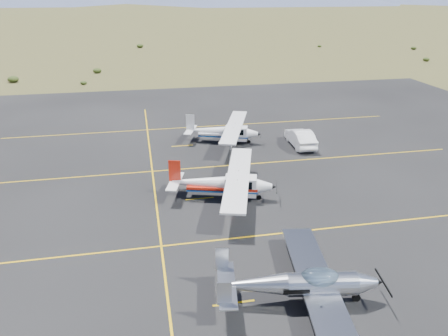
{
  "coord_description": "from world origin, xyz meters",
  "views": [
    {
      "loc": [
        -6.63,
        -19.41,
        13.71
      ],
      "look_at": [
        -1.0,
        8.84,
        1.6
      ],
      "focal_mm": 35.0,
      "sensor_mm": 36.0,
      "label": 1
    }
  ],
  "objects_px": {
    "aircraft_cessna": "(222,183)",
    "aircraft_plain": "(223,131)",
    "aircraft_low_wing": "(302,284)",
    "sedan": "(300,138)"
  },
  "relations": [
    {
      "from": "aircraft_low_wing",
      "to": "sedan",
      "type": "bearing_deg",
      "value": 78.42
    },
    {
      "from": "aircraft_low_wing",
      "to": "aircraft_plain",
      "type": "relative_size",
      "value": 1.04
    },
    {
      "from": "aircraft_low_wing",
      "to": "sedan",
      "type": "relative_size",
      "value": 2.17
    },
    {
      "from": "aircraft_plain",
      "to": "sedan",
      "type": "xyz_separation_m",
      "value": [
        6.75,
        -2.3,
        -0.35
      ]
    },
    {
      "from": "aircraft_cessna",
      "to": "aircraft_plain",
      "type": "bearing_deg",
      "value": 94.81
    },
    {
      "from": "aircraft_low_wing",
      "to": "aircraft_cessna",
      "type": "bearing_deg",
      "value": 106.25
    },
    {
      "from": "aircraft_cessna",
      "to": "aircraft_low_wing",
      "type": "bearing_deg",
      "value": -66.17
    },
    {
      "from": "aircraft_low_wing",
      "to": "aircraft_plain",
      "type": "distance_m",
      "value": 22.79
    },
    {
      "from": "aircraft_cessna",
      "to": "aircraft_plain",
      "type": "xyz_separation_m",
      "value": [
        2.32,
        11.43,
        -0.06
      ]
    },
    {
      "from": "sedan",
      "to": "aircraft_low_wing",
      "type": "bearing_deg",
      "value": 71.95
    }
  ]
}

